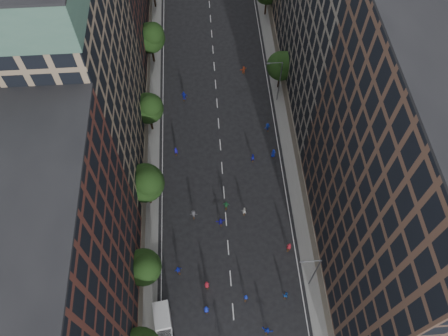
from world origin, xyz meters
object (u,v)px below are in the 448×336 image
at_px(skater_0, 206,309).
at_px(skater_2, 285,295).
at_px(streetlamp_near, 314,271).
at_px(skater_1, 246,297).
at_px(streetlamp_far, 279,80).
at_px(cargo_van, 163,321).

xyz_separation_m(skater_0, skater_2, (10.59, 1.23, -0.06)).
relative_size(streetlamp_near, skater_1, 5.75).
relative_size(streetlamp_near, streetlamp_far, 1.00).
height_order(skater_1, skater_2, skater_1).
distance_m(streetlamp_near, streetlamp_far, 33.00).
distance_m(cargo_van, skater_1, 11.16).
distance_m(streetlamp_far, skater_2, 34.90).
bearing_deg(skater_2, cargo_van, 20.74).
relative_size(streetlamp_far, skater_2, 6.02).
height_order(streetlamp_far, skater_0, streetlamp_far).
height_order(streetlamp_near, skater_2, streetlamp_near).
relative_size(skater_0, skater_2, 1.08).
bearing_deg(streetlamp_near, skater_2, -156.02).
xyz_separation_m(skater_0, skater_1, (5.31, 1.21, -0.03)).
distance_m(streetlamp_near, skater_2, 5.69).
distance_m(cargo_van, skater_0, 5.72).
relative_size(cargo_van, skater_2, 3.21).
relative_size(streetlamp_near, skater_0, 5.56).
height_order(streetlamp_far, cargo_van, streetlamp_far).
distance_m(streetlamp_far, skater_0, 38.53).
bearing_deg(skater_2, skater_1, 12.52).
height_order(streetlamp_far, skater_1, streetlamp_far).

